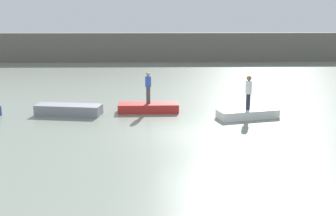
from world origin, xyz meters
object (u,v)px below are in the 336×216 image
(rowboat_white, at_px, (248,114))
(person_white_shirt, at_px, (249,91))
(rowboat_grey, at_px, (69,110))
(person_blue_shirt, at_px, (148,86))
(rowboat_red, at_px, (148,108))

(rowboat_white, distance_m, person_white_shirt, 1.21)
(rowboat_grey, bearing_deg, person_white_shirt, 3.59)
(person_blue_shirt, bearing_deg, rowboat_red, 0.00)
(rowboat_red, distance_m, rowboat_white, 5.37)
(rowboat_red, distance_m, person_blue_shirt, 1.19)
(rowboat_grey, relative_size, rowboat_red, 1.06)
(person_white_shirt, xyz_separation_m, person_blue_shirt, (-5.15, 1.50, 0.00))
(rowboat_grey, height_order, person_blue_shirt, person_blue_shirt)
(rowboat_grey, xyz_separation_m, rowboat_white, (9.37, -0.91, -0.05))
(rowboat_white, bearing_deg, rowboat_grey, 160.13)
(rowboat_grey, bearing_deg, rowboat_white, 3.59)
(person_blue_shirt, bearing_deg, rowboat_white, -16.27)
(rowboat_grey, relative_size, rowboat_white, 1.12)
(rowboat_red, bearing_deg, rowboat_grey, -173.21)
(rowboat_grey, bearing_deg, rowboat_red, 17.15)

